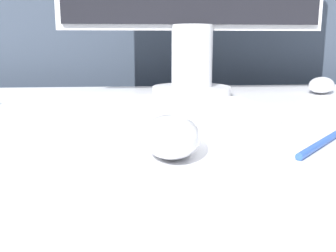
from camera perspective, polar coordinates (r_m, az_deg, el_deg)
name	(u,v)px	position (r m, az deg, el deg)	size (l,w,h in m)	color
partition_panel	(148,158)	(1.23, -2.88, -4.68)	(5.00, 0.03, 1.08)	#333D4C
computer_mouse_near	(171,135)	(0.41, 0.46, -1.33)	(0.07, 0.13, 0.04)	silver
keyboard	(133,114)	(0.58, -5.08, 1.79)	(0.42, 0.18, 0.02)	white
computer_mouse_far	(322,85)	(0.97, 21.39, 5.56)	(0.11, 0.13, 0.04)	white
pen	(324,142)	(0.48, 21.66, -2.13)	(0.11, 0.12, 0.01)	#284C9E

